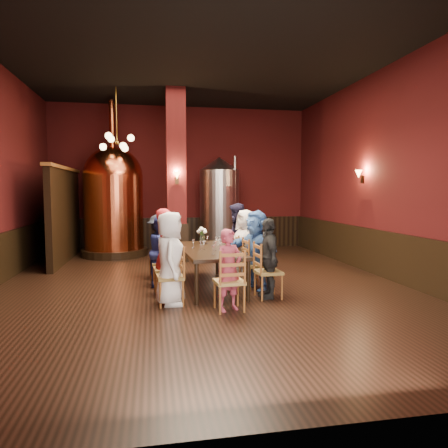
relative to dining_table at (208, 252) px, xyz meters
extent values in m
plane|color=black|center=(-0.12, 0.29, -0.69)|extent=(10.00, 10.00, 0.00)
plane|color=black|center=(-0.12, 0.29, 3.81)|extent=(10.00, 10.00, 0.00)
cube|color=#440E0F|center=(-0.12, 5.29, 1.56)|extent=(8.00, 0.02, 4.50)
cube|color=#440E0F|center=(-0.12, -4.71, 1.56)|extent=(8.00, 0.02, 4.50)
cube|color=#440E0F|center=(3.88, 0.29, 1.56)|extent=(0.02, 10.00, 4.50)
cube|color=black|center=(3.84, 0.29, -0.19)|extent=(0.08, 9.90, 1.00)
cube|color=black|center=(-0.12, 5.25, -0.19)|extent=(7.90, 0.08, 1.00)
cube|color=#440E0F|center=(-0.42, 3.09, 1.56)|extent=(0.58, 0.58, 4.50)
cube|color=black|center=(-3.32, 3.49, 0.51)|extent=(0.22, 3.50, 2.40)
cube|color=black|center=(0.00, 0.00, 0.03)|extent=(1.17, 2.46, 0.06)
cylinder|color=black|center=(-0.36, -1.17, -0.34)|extent=(0.07, 0.07, 0.69)
cylinder|color=black|center=(0.52, -1.11, -0.34)|extent=(0.07, 0.07, 0.69)
cylinder|color=black|center=(-0.52, 1.11, -0.34)|extent=(0.07, 0.07, 0.69)
cylinder|color=black|center=(0.36, 1.17, -0.34)|extent=(0.07, 0.07, 0.69)
imported|color=white|center=(-0.78, -1.06, 0.07)|extent=(0.52, 0.77, 1.52)
imported|color=red|center=(-0.82, -0.39, 0.08)|extent=(0.48, 0.63, 1.54)
imported|color=navy|center=(-0.87, 0.27, 0.00)|extent=(0.47, 0.72, 1.37)
imported|color=#1D212C|center=(-0.92, 0.94, 0.00)|extent=(0.56, 0.92, 1.37)
imported|color=black|center=(0.92, -0.94, 0.01)|extent=(0.38, 0.83, 1.39)
imported|color=#3A67B0|center=(0.87, -0.27, 0.06)|extent=(0.97, 1.45, 1.50)
imported|color=white|center=(0.82, 0.39, 0.05)|extent=(0.66, 0.82, 1.47)
imported|color=black|center=(0.78, 1.06, 0.11)|extent=(0.48, 0.82, 1.59)
imported|color=#9D3447|center=(0.11, -1.55, -0.05)|extent=(0.55, 0.47, 1.27)
cylinder|color=black|center=(-2.14, 4.24, -0.58)|extent=(1.86, 1.86, 0.21)
cylinder|color=#C8552E|center=(-2.14, 4.24, 0.55)|extent=(1.82, 1.82, 2.06)
sphere|color=#C8552E|center=(-2.14, 4.24, 1.58)|extent=(1.65, 1.65, 1.65)
cylinder|color=#C8552E|center=(-2.14, 4.24, 3.03)|extent=(0.17, 0.17, 1.34)
cylinder|color=#B2B2B7|center=(0.95, 4.37, 0.55)|extent=(1.41, 1.41, 2.47)
cone|color=#B2B2B7|center=(0.95, 4.37, 1.98)|extent=(1.19, 1.19, 0.40)
cylinder|color=#B2B2B7|center=(1.34, 3.97, 0.79)|extent=(0.08, 0.08, 2.77)
cylinder|color=white|center=(-0.03, 0.69, 0.16)|extent=(0.11, 0.11, 0.19)
camera|label=1|loc=(-1.05, -7.52, 1.17)|focal=32.00mm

